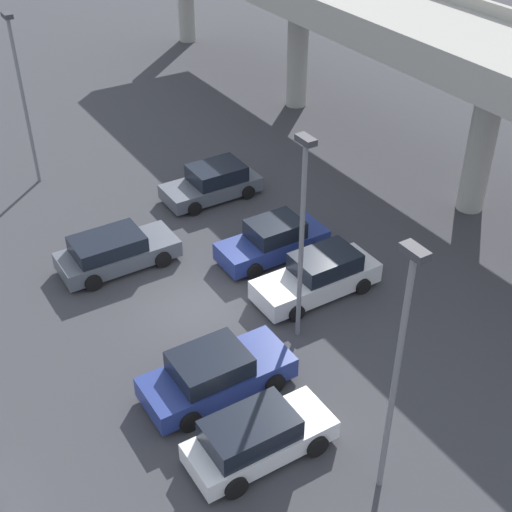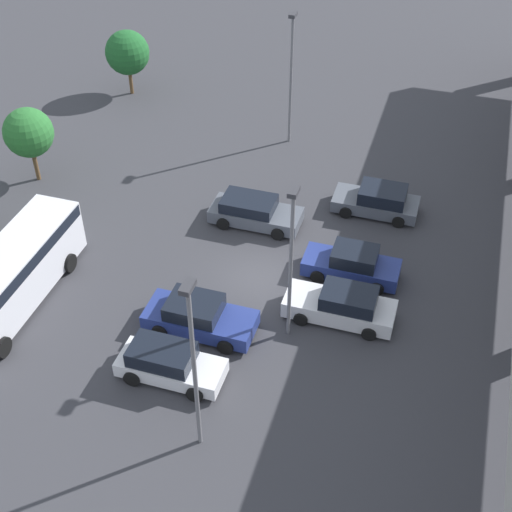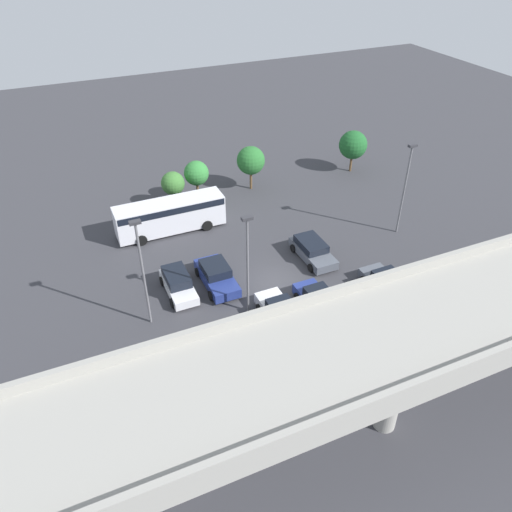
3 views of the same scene
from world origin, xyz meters
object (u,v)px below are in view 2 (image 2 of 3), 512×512
at_px(parked_car_5, 168,363).
at_px(tree_front_centre, 28,133).
at_px(lamp_post_by_overpass, 291,254).
at_px(lamp_post_near_aisle, 193,357).
at_px(parked_car_0, 378,201).
at_px(parked_car_4, 199,316).
at_px(shuttle_bus, 10,277).
at_px(parked_car_1, 254,212).
at_px(parked_car_3, 342,306).
at_px(tree_front_left, 127,53).
at_px(lamp_post_mid_lot, 291,70).
at_px(parked_car_2, 352,264).

distance_m(parked_car_5, tree_front_centre, 17.00).
relative_size(lamp_post_by_overpass, tree_front_centre, 1.74).
height_order(lamp_post_near_aisle, tree_front_centre, lamp_post_near_aisle).
xyz_separation_m(parked_car_0, tree_front_centre, (2.55, -18.74, 2.25)).
bearing_deg(parked_car_4, parked_car_0, 61.53).
distance_m(parked_car_5, shuttle_bus, 8.46).
bearing_deg(tree_front_centre, parked_car_1, 88.73).
distance_m(parked_car_5, lamp_post_by_overpass, 6.62).
height_order(parked_car_3, lamp_post_by_overpass, lamp_post_by_overpass).
bearing_deg(parked_car_5, parked_car_3, 41.68).
relative_size(parked_car_5, tree_front_left, 1.00).
height_order(parked_car_5, lamp_post_near_aisle, lamp_post_near_aisle).
height_order(parked_car_4, lamp_post_mid_lot, lamp_post_mid_lot).
bearing_deg(parked_car_5, parked_car_4, 85.33).
distance_m(lamp_post_near_aisle, tree_front_left, 28.85).
xyz_separation_m(parked_car_4, lamp_post_mid_lot, (-16.55, -0.47, 3.91)).
xyz_separation_m(parked_car_2, lamp_post_by_overpass, (4.48, -1.87, 3.71)).
bearing_deg(tree_front_left, lamp_post_near_aisle, 29.94).
distance_m(parked_car_3, lamp_post_by_overpass, 4.48).
height_order(parked_car_4, tree_front_left, tree_front_left).
distance_m(parked_car_0, parked_car_2, 5.50).
distance_m(shuttle_bus, lamp_post_mid_lot, 19.52).
distance_m(parked_car_1, parked_car_2, 6.25).
xyz_separation_m(shuttle_bus, lamp_post_mid_lot, (-17.57, 7.97, 2.97)).
distance_m(parked_car_3, lamp_post_near_aisle, 9.59).
xyz_separation_m(parked_car_4, shuttle_bus, (1.01, -8.44, 0.94)).
distance_m(parked_car_4, tree_front_centre, 15.47).
bearing_deg(shuttle_bus, parked_car_5, -102.63).
height_order(parked_car_2, parked_car_5, parked_car_2).
xyz_separation_m(parked_car_3, parked_car_5, (5.33, -5.99, -0.01)).
relative_size(parked_car_0, lamp_post_by_overpass, 0.59).
relative_size(parked_car_0, parked_car_2, 0.98).
height_order(parked_car_1, lamp_post_by_overpass, lamp_post_by_overpass).
xyz_separation_m(parked_car_3, tree_front_left, (-16.98, -18.02, 2.14)).
bearing_deg(tree_front_left, lamp_post_by_overpass, 40.81).
bearing_deg(parked_car_2, parked_car_4, 43.78).
xyz_separation_m(parked_car_0, lamp_post_near_aisle, (16.38, -3.79, 3.92)).
bearing_deg(parked_car_0, parked_car_4, 61.53).
bearing_deg(parked_car_0, parked_car_3, 89.03).
relative_size(parked_car_2, lamp_post_near_aisle, 0.57).
bearing_deg(lamp_post_near_aisle, parked_car_4, -158.94).
relative_size(parked_car_1, parked_car_4, 0.97).
relative_size(parked_car_1, lamp_post_near_aisle, 0.59).
distance_m(shuttle_bus, tree_front_left, 20.87).
bearing_deg(parked_car_0, parked_car_2, 87.12).
bearing_deg(parked_car_4, parked_car_3, 23.34).
relative_size(lamp_post_mid_lot, tree_front_centre, 1.83).
xyz_separation_m(parked_car_5, lamp_post_mid_lot, (-19.40, -0.23, 3.90)).
bearing_deg(lamp_post_mid_lot, parked_car_5, 0.69).
distance_m(parked_car_0, parked_car_1, 6.58).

